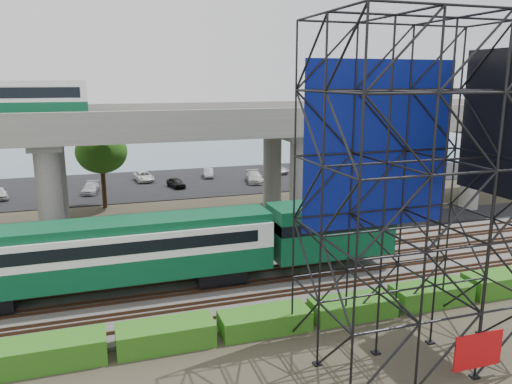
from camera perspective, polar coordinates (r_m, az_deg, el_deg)
name	(u,v)px	position (r m, az deg, el deg)	size (l,w,h in m)	color
ground	(224,298)	(29.80, -3.63, -12.02)	(140.00, 140.00, 0.00)	#474233
ballast_bed	(216,284)	(31.54, -4.56, -10.39)	(90.00, 12.00, 0.20)	slate
service_road	(191,243)	(39.35, -7.49, -5.78)	(90.00, 5.00, 0.08)	black
parking_lot	(154,184)	(61.86, -11.56, 0.91)	(90.00, 18.00, 0.08)	black
harbor_water	(138,158)	(83.44, -13.35, 3.84)	(140.00, 40.00, 0.03)	slate
rail_tracks	(216,281)	(31.47, -4.56, -10.09)	(90.00, 9.52, 0.16)	#472D1E
commuter_train	(146,248)	(29.93, -12.46, -6.26)	(29.30, 3.06, 4.30)	black
overpass	(164,131)	(42.83, -10.44, 6.84)	(80.00, 12.00, 12.40)	#9E9B93
scaffold_tower	(414,195)	(23.16, 17.65, -0.34)	(9.36, 6.36, 15.00)	black
hedge_strip	(265,320)	(26.11, 1.01, -14.41)	(34.60, 1.80, 1.20)	#2C6216
trees	(120,164)	(43.01, -15.25, 3.07)	(40.94, 16.94, 7.69)	#382314
parked_cars	(171,179)	(61.41, -9.69, 1.50)	(35.65, 9.62, 1.30)	silver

